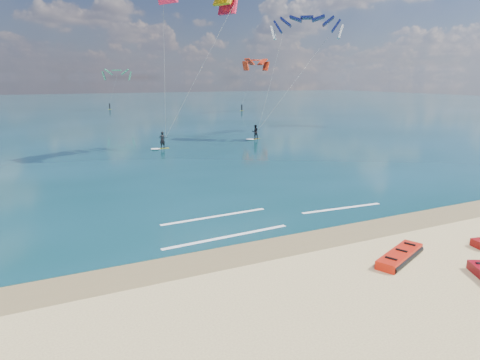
# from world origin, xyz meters

# --- Properties ---
(ground) EXTENTS (320.00, 320.00, 0.00)m
(ground) POSITION_xyz_m (0.00, 40.00, 0.00)
(ground) COLOR tan
(ground) RESTS_ON ground
(wet_sand_strip) EXTENTS (320.00, 2.40, 0.01)m
(wet_sand_strip) POSITION_xyz_m (0.00, 3.00, 0.00)
(wet_sand_strip) COLOR brown
(wet_sand_strip) RESTS_ON ground
(sea) EXTENTS (320.00, 200.00, 0.04)m
(sea) POSITION_xyz_m (0.00, 104.00, 0.02)
(sea) COLOR #092F32
(sea) RESTS_ON ground
(packed_kite_left) EXTENTS (3.53, 2.38, 0.43)m
(packed_kite_left) POSITION_xyz_m (3.50, -0.51, 0.00)
(packed_kite_left) COLOR red
(packed_kite_left) RESTS_ON ground
(kitesurfer_main) EXTENTS (10.98, 7.40, 18.22)m
(kitesurfer_main) POSITION_xyz_m (4.08, 29.69, 9.54)
(kitesurfer_main) COLOR #BFC917
(kitesurfer_main) RESTS_ON sea
(kitesurfer_far) EXTENTS (12.86, 6.31, 16.09)m
(kitesurfer_far) POSITION_xyz_m (17.98, 32.91, 8.68)
(kitesurfer_far) COLOR gold
(kitesurfer_far) RESTS_ON sea
(shoreline_foam) EXTENTS (13.85, 3.63, 0.01)m
(shoreline_foam) POSITION_xyz_m (0.55, 6.44, 0.04)
(shoreline_foam) COLOR white
(shoreline_foam) RESTS_ON ground
(distant_kites) EXTENTS (74.27, 20.67, 12.74)m
(distant_kites) POSITION_xyz_m (1.38, 83.95, 5.59)
(distant_kites) COLOR #2F825A
(distant_kites) RESTS_ON ground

